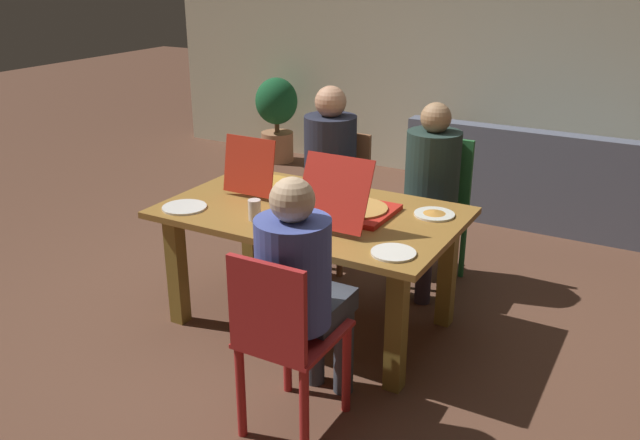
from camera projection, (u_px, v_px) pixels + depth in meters
name	position (u px, v px, depth m)	size (l,w,h in m)	color
ground_plane	(312.00, 321.00, 4.07)	(20.00, 20.00, 0.00)	brown
back_wall	(487.00, 26.00, 6.17)	(6.99, 0.12, 2.93)	beige
dining_table	(311.00, 228.00, 3.85)	(1.66, 1.02, 0.72)	olive
chair_0	(284.00, 339.00, 2.94)	(0.39, 0.46, 0.92)	#B52525
person_0	(301.00, 281.00, 2.98)	(0.33, 0.55, 1.21)	#3D414B
chair_1	(435.00, 203.00, 4.46)	(0.42, 0.43, 0.96)	#2A7038
person_1	(429.00, 181.00, 4.28)	(0.35, 0.52, 1.22)	#392F42
chair_2	(336.00, 193.00, 4.79)	(0.43, 0.45, 0.91)	#945E3C
person_2	(326.00, 163.00, 4.58)	(0.36, 0.56, 1.27)	#354147
pizza_box_0	(353.00, 208.00, 3.69)	(0.39, 0.55, 0.39)	red
pizza_box_1	(265.00, 181.00, 4.13)	(0.34, 0.41, 0.36)	red
plate_0	(184.00, 207.00, 3.83)	(0.25, 0.25, 0.01)	white
plate_1	(434.00, 214.00, 3.72)	(0.22, 0.22, 0.03)	white
plate_2	(393.00, 253.00, 3.24)	(0.22, 0.22, 0.01)	white
drinking_glass_0	(299.00, 211.00, 3.61)	(0.06, 0.06, 0.12)	silver
drinking_glass_1	(255.00, 210.00, 3.64)	(0.07, 0.07, 0.12)	silver
couch	(540.00, 186.00, 5.62)	(2.10, 0.87, 0.80)	slate
potted_plant	(277.00, 114.00, 7.12)	(0.44, 0.44, 0.89)	#B47953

